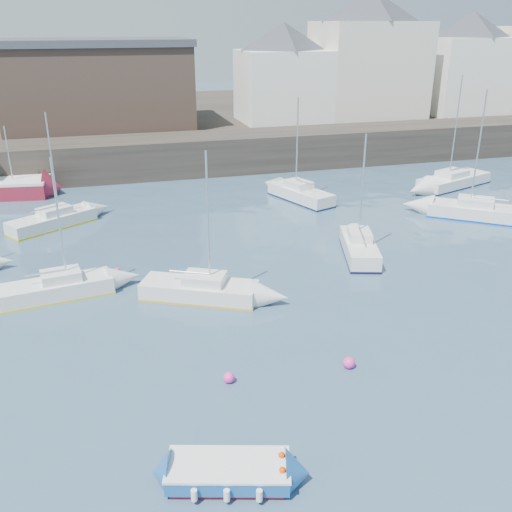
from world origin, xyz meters
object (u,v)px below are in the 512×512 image
object	(u,v)px
blue_dinghy	(228,472)
sailboat_g	(453,180)
sailboat_b	(200,290)
sailboat_f	(300,194)
sailboat_a	(58,288)
buoy_far	(117,275)
sailboat_h	(52,220)
sailboat_c	(359,247)
buoy_near	(229,382)
sailboat_d	(479,211)
buoy_mid	(349,367)

from	to	relation	value
blue_dinghy	sailboat_g	world-z (taller)	sailboat_g
sailboat_b	sailboat_f	distance (m)	16.47
sailboat_a	buoy_far	distance (m)	3.30
sailboat_f	sailboat_h	distance (m)	16.66
sailboat_f	sailboat_g	world-z (taller)	sailboat_g
sailboat_g	sailboat_c	bearing A→B (deg)	-140.19
sailboat_a	buoy_near	world-z (taller)	sailboat_a
sailboat_a	sailboat_c	distance (m)	15.52
sailboat_a	buoy_far	xyz separation A→B (m)	(2.73, 1.80, -0.46)
sailboat_a	sailboat_b	size ratio (longest dim) A/B	0.95
blue_dinghy	sailboat_d	world-z (taller)	sailboat_d
sailboat_a	sailboat_d	world-z (taller)	sailboat_d
sailboat_h	blue_dinghy	bearing A→B (deg)	-76.59
sailboat_b	sailboat_c	size ratio (longest dim) A/B	1.05
sailboat_a	buoy_near	size ratio (longest dim) A/B	16.01
blue_dinghy	sailboat_g	xyz separation A→B (m)	(23.62, 24.97, 0.11)
sailboat_d	buoy_near	xyz separation A→B (m)	(-19.60, -13.17, -0.49)
sailboat_b	buoy_far	world-z (taller)	sailboat_b
blue_dinghy	sailboat_b	bearing A→B (deg)	83.28
sailboat_a	sailboat_d	xyz separation A→B (m)	(25.61, 4.49, 0.03)
sailboat_a	sailboat_g	distance (m)	30.85
sailboat_b	sailboat_c	xyz separation A→B (m)	(9.25, 2.76, 0.05)
sailboat_f	buoy_far	size ratio (longest dim) A/B	18.09
buoy_near	buoy_mid	size ratio (longest dim) A/B	0.91
buoy_far	sailboat_h	bearing A→B (deg)	112.05
sailboat_c	buoy_near	distance (m)	13.45
sailboat_c	buoy_near	size ratio (longest dim) A/B	16.06
buoy_near	buoy_far	bearing A→B (deg)	107.40
buoy_far	buoy_mid	bearing A→B (deg)	-54.39
sailboat_d	buoy_far	size ratio (longest dim) A/B	20.44
sailboat_c	sailboat_h	distance (m)	18.70
buoy_near	sailboat_h	bearing A→B (deg)	109.50
sailboat_g	buoy_mid	distance (m)	27.49
sailboat_g	buoy_near	xyz separation A→B (m)	(-22.53, -20.39, -0.47)
sailboat_b	buoy_far	size ratio (longest dim) A/B	17.43
blue_dinghy	sailboat_d	xyz separation A→B (m)	(20.69, 17.75, 0.13)
sailboat_h	buoy_far	world-z (taller)	sailboat_h
sailboat_f	buoy_far	distance (m)	16.34
buoy_far	sailboat_b	bearing A→B (deg)	-46.54
sailboat_d	buoy_far	xyz separation A→B (m)	(-22.88, -2.69, -0.49)
sailboat_h	buoy_near	size ratio (longest dim) A/B	17.12
sailboat_c	sailboat_g	size ratio (longest dim) A/B	0.79
sailboat_f	sailboat_g	bearing A→B (deg)	1.43
sailboat_b	buoy_near	distance (m)	6.78
sailboat_a	buoy_mid	bearing A→B (deg)	-40.69
sailboat_g	buoy_mid	xyz separation A→B (m)	(-18.09, -20.70, -0.47)
sailboat_f	buoy_mid	distance (m)	21.12
sailboat_b	sailboat_g	world-z (taller)	sailboat_g
blue_dinghy	buoy_near	world-z (taller)	blue_dinghy
buoy_mid	buoy_far	bearing A→B (deg)	125.61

